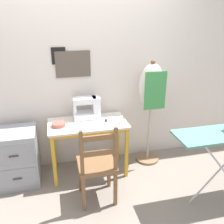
{
  "coord_description": "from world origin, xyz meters",
  "views": [
    {
      "loc": [
        -0.36,
        -2.52,
        1.96
      ],
      "look_at": [
        0.3,
        0.23,
        0.83
      ],
      "focal_mm": 40.0,
      "sensor_mm": 36.0,
      "label": 1
    }
  ],
  "objects_px": {
    "sewing_machine": "(88,108)",
    "thread_spool_near_machine": "(106,120)",
    "dress_form": "(151,91)",
    "wooden_chair": "(97,165)",
    "fabric_bowl": "(59,124)",
    "scissors": "(122,124)",
    "filing_cabinet": "(18,157)"
  },
  "relations": [
    {
      "from": "thread_spool_near_machine",
      "to": "wooden_chair",
      "type": "relative_size",
      "value": 0.05
    },
    {
      "from": "fabric_bowl",
      "to": "dress_form",
      "type": "relative_size",
      "value": 0.11
    },
    {
      "from": "filing_cabinet",
      "to": "scissors",
      "type": "bearing_deg",
      "value": -6.91
    },
    {
      "from": "scissors",
      "to": "dress_form",
      "type": "bearing_deg",
      "value": 26.96
    },
    {
      "from": "fabric_bowl",
      "to": "filing_cabinet",
      "type": "bearing_deg",
      "value": 176.35
    },
    {
      "from": "fabric_bowl",
      "to": "scissors",
      "type": "distance_m",
      "value": 0.75
    },
    {
      "from": "scissors",
      "to": "thread_spool_near_machine",
      "type": "height_order",
      "value": "thread_spool_near_machine"
    },
    {
      "from": "sewing_machine",
      "to": "fabric_bowl",
      "type": "height_order",
      "value": "sewing_machine"
    },
    {
      "from": "thread_spool_near_machine",
      "to": "filing_cabinet",
      "type": "relative_size",
      "value": 0.06
    },
    {
      "from": "scissors",
      "to": "filing_cabinet",
      "type": "bearing_deg",
      "value": 173.09
    },
    {
      "from": "thread_spool_near_machine",
      "to": "filing_cabinet",
      "type": "bearing_deg",
      "value": 178.23
    },
    {
      "from": "sewing_machine",
      "to": "wooden_chair",
      "type": "bearing_deg",
      "value": -91.66
    },
    {
      "from": "fabric_bowl",
      "to": "dress_form",
      "type": "height_order",
      "value": "dress_form"
    },
    {
      "from": "filing_cabinet",
      "to": "dress_form",
      "type": "xyz_separation_m",
      "value": [
        1.71,
        0.08,
        0.67
      ]
    },
    {
      "from": "sewing_machine",
      "to": "filing_cabinet",
      "type": "xyz_separation_m",
      "value": [
        -0.89,
        -0.13,
        -0.5
      ]
    },
    {
      "from": "dress_form",
      "to": "wooden_chair",
      "type": "bearing_deg",
      "value": -142.8
    },
    {
      "from": "fabric_bowl",
      "to": "dress_form",
      "type": "bearing_deg",
      "value": 5.34
    },
    {
      "from": "scissors",
      "to": "filing_cabinet",
      "type": "height_order",
      "value": "scissors"
    },
    {
      "from": "fabric_bowl",
      "to": "thread_spool_near_machine",
      "type": "relative_size",
      "value": 3.76
    },
    {
      "from": "sewing_machine",
      "to": "thread_spool_near_machine",
      "type": "height_order",
      "value": "sewing_machine"
    },
    {
      "from": "fabric_bowl",
      "to": "wooden_chair",
      "type": "relative_size",
      "value": 0.17
    },
    {
      "from": "filing_cabinet",
      "to": "dress_form",
      "type": "bearing_deg",
      "value": 2.66
    },
    {
      "from": "thread_spool_near_machine",
      "to": "wooden_chair",
      "type": "distance_m",
      "value": 0.63
    },
    {
      "from": "sewing_machine",
      "to": "dress_form",
      "type": "xyz_separation_m",
      "value": [
        0.82,
        -0.05,
        0.18
      ]
    },
    {
      "from": "fabric_bowl",
      "to": "scissors",
      "type": "bearing_deg",
      "value": -9.13
    },
    {
      "from": "sewing_machine",
      "to": "fabric_bowl",
      "type": "bearing_deg",
      "value": -157.21
    },
    {
      "from": "thread_spool_near_machine",
      "to": "scissors",
      "type": "bearing_deg",
      "value": -34.84
    },
    {
      "from": "fabric_bowl",
      "to": "thread_spool_near_machine",
      "type": "bearing_deg",
      "value": -0.08
    },
    {
      "from": "fabric_bowl",
      "to": "filing_cabinet",
      "type": "height_order",
      "value": "fabric_bowl"
    },
    {
      "from": "dress_form",
      "to": "fabric_bowl",
      "type": "bearing_deg",
      "value": -174.66
    },
    {
      "from": "thread_spool_near_machine",
      "to": "wooden_chair",
      "type": "xyz_separation_m",
      "value": [
        -0.21,
        -0.52,
        -0.28
      ]
    },
    {
      "from": "wooden_chair",
      "to": "dress_form",
      "type": "distance_m",
      "value": 1.19
    }
  ]
}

